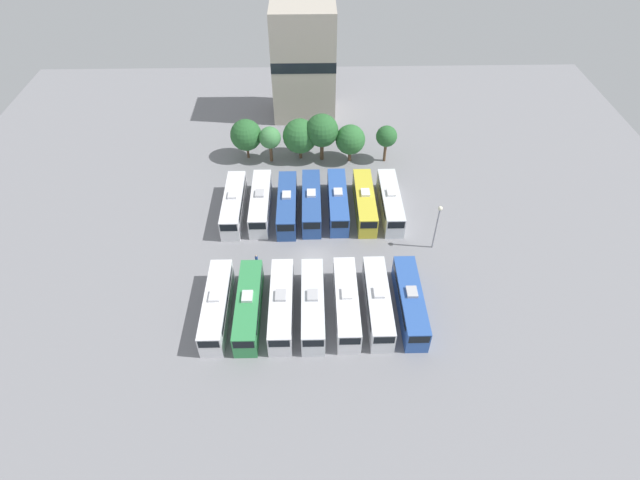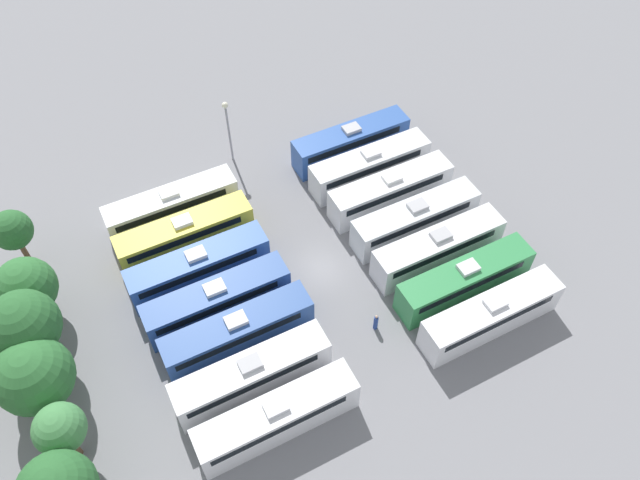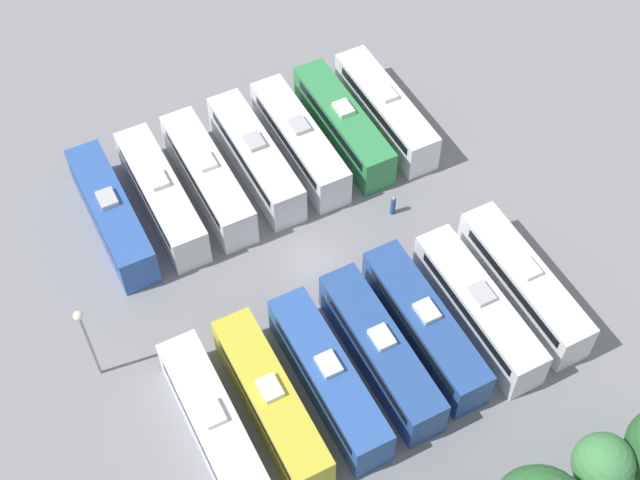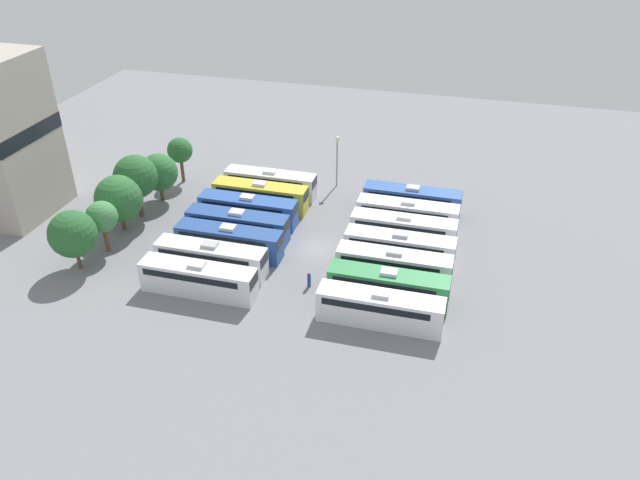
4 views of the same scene
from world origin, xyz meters
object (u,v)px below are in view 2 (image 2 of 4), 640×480
at_px(bus_0, 490,314).
at_px(tree_3, 24,326).
at_px(bus_6, 350,141).
at_px(bus_1, 464,279).
at_px(bus_5, 369,166).
at_px(bus_3, 415,218).
at_px(bus_8, 251,374).
at_px(bus_12, 185,234).
at_px(bus_7, 277,417).
at_px(bus_2, 438,247).
at_px(light_pole, 227,121).
at_px(bus_11, 198,266).
at_px(tree_5, 12,230).
at_px(bus_4, 390,190).
at_px(bus_13, 172,205).
at_px(bus_9, 238,332).
at_px(tree_2, 34,376).
at_px(tree_1, 60,429).
at_px(tree_4, 26,287).
at_px(bus_10, 217,300).
at_px(worker_person, 376,322).

height_order(bus_0, tree_3, tree_3).
bearing_deg(bus_6, bus_1, -179.24).
bearing_deg(bus_5, bus_6, -0.28).
relative_size(bus_3, bus_8, 1.00).
bearing_deg(bus_5, bus_12, 89.80).
height_order(bus_5, bus_12, same).
xyz_separation_m(bus_1, bus_7, (-3.60, 18.35, 0.00)).
bearing_deg(bus_2, light_pole, 28.79).
bearing_deg(bus_11, bus_8, -179.81).
height_order(tree_3, tree_5, tree_3).
bearing_deg(bus_1, bus_2, 0.93).
xyz_separation_m(bus_4, bus_13, (7.31, 18.22, 0.00)).
xyz_separation_m(bus_6, bus_11, (-7.45, 18.42, 0.00)).
height_order(bus_9, light_pole, light_pole).
xyz_separation_m(bus_2, bus_6, (14.81, 0.18, 0.00)).
bearing_deg(light_pole, bus_3, -145.97).
bearing_deg(tree_2, bus_9, -97.24).
relative_size(tree_1, tree_4, 0.97).
xyz_separation_m(tree_3, tree_5, (10.10, -0.69, -0.77)).
height_order(bus_10, tree_3, tree_3).
bearing_deg(bus_12, tree_2, 123.91).
bearing_deg(bus_6, bus_4, -179.63).
height_order(bus_1, bus_10, same).
xyz_separation_m(tree_1, tree_5, (18.25, -0.32, 0.20)).
height_order(bus_8, worker_person, bus_8).
bearing_deg(light_pole, bus_1, -155.11).
bearing_deg(bus_1, bus_0, 178.03).
distance_m(bus_9, bus_11, 7.20).
bearing_deg(worker_person, bus_12, 35.50).
xyz_separation_m(bus_12, tree_5, (4.36, 12.59, 2.73)).
bearing_deg(bus_8, bus_9, -7.17).
relative_size(light_pole, tree_4, 1.12).
relative_size(tree_2, tree_3, 0.86).
distance_m(bus_13, tree_1, 21.95).
relative_size(bus_12, tree_3, 1.49).
bearing_deg(bus_10, tree_5, 46.57).
height_order(bus_2, bus_4, same).
bearing_deg(worker_person, bus_10, 55.90).
xyz_separation_m(bus_2, bus_10, (3.61, 18.45, 0.00)).
bearing_deg(bus_8, bus_12, -0.55).
relative_size(bus_5, tree_1, 1.94).
relative_size(bus_3, bus_6, 1.00).
relative_size(tree_3, tree_4, 1.26).
relative_size(bus_4, worker_person, 6.70).
bearing_deg(bus_1, bus_6, 0.76).
bearing_deg(bus_4, bus_5, 1.04).
xyz_separation_m(bus_9, bus_12, (10.98, 0.33, 0.00)).
relative_size(bus_1, tree_1, 1.94).
xyz_separation_m(bus_1, bus_12, (14.88, 18.49, 0.00)).
xyz_separation_m(bus_12, light_pole, (8.42, -7.67, 3.07)).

